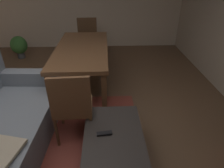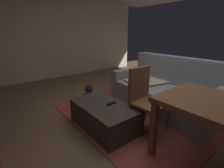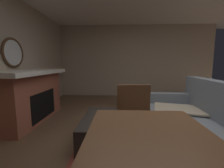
{
  "view_description": "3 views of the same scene",
  "coord_description": "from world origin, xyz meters",
  "px_view_note": "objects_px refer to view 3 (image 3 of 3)",
  "views": [
    {
      "loc": [
        -1.7,
        -0.68,
        1.84
      ],
      "look_at": [
        0.11,
        -0.75,
        0.79
      ],
      "focal_mm": 31.5,
      "sensor_mm": 36.0,
      "label": 1
    },
    {
      "loc": [
        1.51,
        -2.01,
        1.38
      ],
      "look_at": [
        0.31,
        -1.05,
        0.89
      ],
      "focal_mm": 25.49,
      "sensor_mm": 36.0,
      "label": 2
    },
    {
      "loc": [
        1.95,
        -0.51,
        1.2
      ],
      "look_at": [
        0.08,
        -0.6,
        0.95
      ],
      "focal_mm": 23.56,
      "sensor_mm": 36.0,
      "label": 3
    }
  ],
  "objects_px": {
    "round_wall_mirror": "(13,53)",
    "couch": "(195,126)",
    "tv_remote": "(108,118)",
    "dining_chair_west": "(135,117)",
    "small_dog": "(116,112)",
    "ottoman_coffee_table": "(103,129)",
    "fireplace": "(30,96)"
  },
  "relations": [
    {
      "from": "ottoman_coffee_table",
      "to": "round_wall_mirror",
      "type": "bearing_deg",
      "value": -111.37
    },
    {
      "from": "ottoman_coffee_table",
      "to": "dining_chair_west",
      "type": "height_order",
      "value": "dining_chair_west"
    },
    {
      "from": "round_wall_mirror",
      "to": "couch",
      "type": "xyz_separation_m",
      "value": [
        0.9,
        3.25,
        -1.1
      ]
    },
    {
      "from": "round_wall_mirror",
      "to": "ottoman_coffee_table",
      "type": "xyz_separation_m",
      "value": [
        0.74,
        1.9,
        -1.24
      ]
    },
    {
      "from": "round_wall_mirror",
      "to": "tv_remote",
      "type": "distance_m",
      "value": 2.38
    },
    {
      "from": "round_wall_mirror",
      "to": "ottoman_coffee_table",
      "type": "distance_m",
      "value": 2.38
    },
    {
      "from": "tv_remote",
      "to": "small_dog",
      "type": "height_order",
      "value": "tv_remote"
    },
    {
      "from": "ottoman_coffee_table",
      "to": "fireplace",
      "type": "bearing_deg",
      "value": -114.75
    },
    {
      "from": "round_wall_mirror",
      "to": "small_dog",
      "type": "distance_m",
      "value": 2.44
    },
    {
      "from": "fireplace",
      "to": "dining_chair_west",
      "type": "distance_m",
      "value": 2.35
    },
    {
      "from": "ottoman_coffee_table",
      "to": "dining_chair_west",
      "type": "bearing_deg",
      "value": 50.14
    },
    {
      "from": "round_wall_mirror",
      "to": "couch",
      "type": "distance_m",
      "value": 3.54
    },
    {
      "from": "tv_remote",
      "to": "small_dog",
      "type": "relative_size",
      "value": 0.32
    },
    {
      "from": "fireplace",
      "to": "dining_chair_west",
      "type": "bearing_deg",
      "value": 61.48
    },
    {
      "from": "ottoman_coffee_table",
      "to": "dining_chair_west",
      "type": "xyz_separation_m",
      "value": [
        0.38,
        0.46,
        0.34
      ]
    },
    {
      "from": "ottoman_coffee_table",
      "to": "small_dog",
      "type": "xyz_separation_m",
      "value": [
        -0.85,
        0.2,
        -0.0
      ]
    },
    {
      "from": "round_wall_mirror",
      "to": "tv_remote",
      "type": "height_order",
      "value": "round_wall_mirror"
    },
    {
      "from": "round_wall_mirror",
      "to": "fireplace",
      "type": "bearing_deg",
      "value": 90.0
    },
    {
      "from": "dining_chair_west",
      "to": "small_dog",
      "type": "distance_m",
      "value": 1.3
    },
    {
      "from": "tv_remote",
      "to": "dining_chair_west",
      "type": "relative_size",
      "value": 0.17
    },
    {
      "from": "dining_chair_west",
      "to": "small_dog",
      "type": "bearing_deg",
      "value": -168.27
    },
    {
      "from": "ottoman_coffee_table",
      "to": "dining_chair_west",
      "type": "relative_size",
      "value": 1.13
    },
    {
      "from": "dining_chair_west",
      "to": "small_dog",
      "type": "relative_size",
      "value": 1.83
    },
    {
      "from": "fireplace",
      "to": "tv_remote",
      "type": "relative_size",
      "value": 12.0
    },
    {
      "from": "fireplace",
      "to": "tv_remote",
      "type": "distance_m",
      "value": 1.89
    },
    {
      "from": "small_dog",
      "to": "tv_remote",
      "type": "bearing_deg",
      "value": -6.57
    },
    {
      "from": "round_wall_mirror",
      "to": "couch",
      "type": "bearing_deg",
      "value": 74.58
    },
    {
      "from": "round_wall_mirror",
      "to": "small_dog",
      "type": "xyz_separation_m",
      "value": [
        -0.11,
        2.1,
        -1.25
      ]
    },
    {
      "from": "couch",
      "to": "tv_remote",
      "type": "height_order",
      "value": "couch"
    },
    {
      "from": "fireplace",
      "to": "tv_remote",
      "type": "height_order",
      "value": "fireplace"
    },
    {
      "from": "fireplace",
      "to": "round_wall_mirror",
      "type": "bearing_deg",
      "value": -90.0
    },
    {
      "from": "small_dog",
      "to": "dining_chair_west",
      "type": "bearing_deg",
      "value": 11.73
    }
  ]
}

